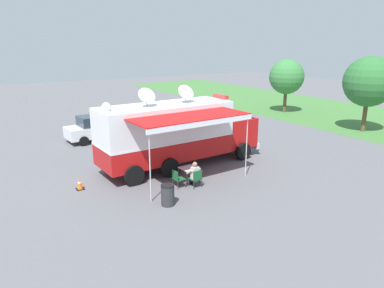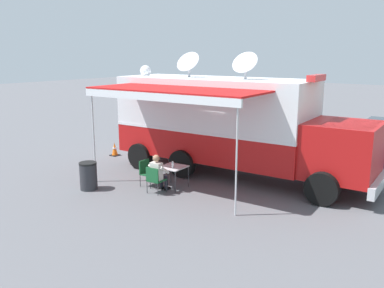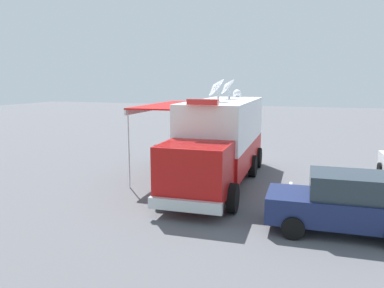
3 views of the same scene
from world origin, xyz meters
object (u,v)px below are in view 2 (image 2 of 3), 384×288
object	(u,v)px
folding_chair_at_table	(155,178)
traffic_cone	(115,149)
water_bottle	(173,165)
car_behind_truck	(271,119)
folding_chair_beside_table	(147,171)
seated_responder	(158,172)
trash_bin	(88,176)
command_truck	(231,122)
folding_table	(173,168)

from	to	relation	value
folding_chair_at_table	traffic_cone	distance (m)	5.43
folding_chair_at_table	water_bottle	bearing A→B (deg)	163.34
folding_chair_at_table	car_behind_truck	size ratio (longest dim) A/B	0.20
folding_chair_beside_table	folding_chair_at_table	bearing A→B (deg)	57.98
seated_responder	trash_bin	world-z (taller)	seated_responder
command_truck	water_bottle	bearing A→B (deg)	-14.67
folding_chair_beside_table	command_truck	bearing A→B (deg)	149.28
folding_table	folding_chair_at_table	bearing A→B (deg)	-6.86
folding_table	water_bottle	size ratio (longest dim) A/B	3.72
car_behind_truck	seated_responder	bearing A→B (deg)	6.59
water_bottle	traffic_cone	world-z (taller)	water_bottle
seated_responder	car_behind_truck	distance (m)	10.83
traffic_cone	command_truck	bearing A→B (deg)	94.92
trash_bin	traffic_cone	world-z (taller)	trash_bin
folding_chair_beside_table	traffic_cone	world-z (taller)	folding_chair_beside_table
water_bottle	folding_chair_beside_table	distance (m)	1.02
folding_chair_at_table	folding_chair_beside_table	size ratio (longest dim) A/B	1.00
command_truck	folding_table	world-z (taller)	command_truck
folding_chair_at_table	trash_bin	world-z (taller)	trash_bin
water_bottle	folding_chair_at_table	world-z (taller)	water_bottle
car_behind_truck	folding_chair_beside_table	bearing A→B (deg)	2.72
command_truck	car_behind_truck	distance (m)	8.11
folding_chair_at_table	car_behind_truck	bearing A→B (deg)	-173.48
command_truck	seated_responder	size ratio (longest dim) A/B	7.67
command_truck	seated_responder	bearing A→B (deg)	-16.13
water_bottle	trash_bin	bearing A→B (deg)	-53.86
command_truck	seated_responder	xyz separation A→B (m)	(3.00, -0.87, -1.30)
seated_responder	trash_bin	bearing A→B (deg)	-60.38
trash_bin	traffic_cone	size ratio (longest dim) A/B	1.57
folding_table	water_bottle	world-z (taller)	water_bottle
command_truck	traffic_cone	distance (m)	5.82
seated_responder	command_truck	bearing A→B (deg)	163.87
seated_responder	folding_chair_beside_table	bearing A→B (deg)	-110.75
folding_chair_beside_table	seated_responder	bearing A→B (deg)	69.25
command_truck	water_bottle	xyz separation A→B (m)	(2.52, -0.66, -1.11)
car_behind_truck	traffic_cone	bearing A→B (deg)	-22.72
command_truck	folding_chair_beside_table	size ratio (longest dim) A/B	11.02
folding_chair_at_table	folding_chair_beside_table	distance (m)	0.89
seated_responder	car_behind_truck	xyz separation A→B (m)	(-10.76, -1.24, 0.23)
folding_chair_beside_table	trash_bin	size ratio (longest dim) A/B	0.96
command_truck	car_behind_truck	world-z (taller)	command_truck
seated_responder	folding_table	bearing A→B (deg)	170.34
car_behind_truck	command_truck	bearing A→B (deg)	15.21
traffic_cone	water_bottle	bearing A→B (deg)	67.40
traffic_cone	folding_chair_at_table	bearing A→B (deg)	60.07
folding_chair_beside_table	seated_responder	distance (m)	0.81
water_bottle	trash_bin	size ratio (longest dim) A/B	0.25
folding_chair_beside_table	trash_bin	bearing A→B (deg)	-41.67
trash_bin	car_behind_truck	distance (m)	11.94
water_bottle	trash_bin	xyz separation A→B (m)	(1.63, -2.23, -0.38)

